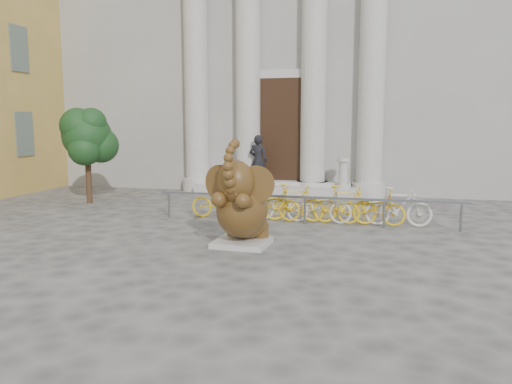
% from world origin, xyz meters
% --- Properties ---
extents(ground, '(80.00, 80.00, 0.00)m').
position_xyz_m(ground, '(0.00, 0.00, 0.00)').
color(ground, '#474442').
rests_on(ground, ground).
extents(classical_building, '(22.00, 10.70, 12.00)m').
position_xyz_m(classical_building, '(0.00, 14.93, 5.98)').
color(classical_building, gray).
rests_on(classical_building, ground).
extents(entrance_steps, '(6.00, 1.20, 0.36)m').
position_xyz_m(entrance_steps, '(0.00, 9.40, 0.18)').
color(entrance_steps, '#A8A59E').
rests_on(entrance_steps, ground).
extents(elephant_statue, '(1.53, 1.71, 2.28)m').
position_xyz_m(elephant_statue, '(0.72, 1.92, 0.83)').
color(elephant_statue, '#A8A59E').
rests_on(elephant_statue, ground).
extents(bike_rack, '(8.00, 0.53, 1.00)m').
position_xyz_m(bike_rack, '(1.68, 4.79, 0.50)').
color(bike_rack, slate).
rests_on(bike_rack, ground).
extents(tree, '(1.78, 1.62, 3.08)m').
position_xyz_m(tree, '(-5.61, 6.22, 2.15)').
color(tree, '#332114').
rests_on(tree, ground).
extents(pedestrian, '(0.71, 0.51, 1.82)m').
position_xyz_m(pedestrian, '(-0.66, 9.14, 1.27)').
color(pedestrian, black).
rests_on(pedestrian, entrance_steps).
extents(balustrade_post, '(0.42, 0.42, 1.04)m').
position_xyz_m(balustrade_post, '(2.35, 9.10, 0.84)').
color(balustrade_post, '#A8A59E').
rests_on(balustrade_post, entrance_steps).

